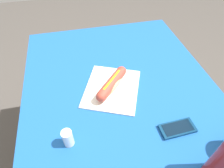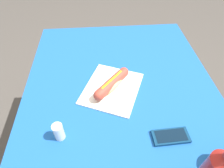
% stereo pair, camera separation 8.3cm
% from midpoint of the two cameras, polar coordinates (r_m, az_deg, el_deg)
% --- Properties ---
extents(ground_plane, '(6.00, 6.00, 0.00)m').
position_cam_midpoint_polar(ground_plane, '(1.45, 0.63, -23.37)').
color(ground_plane, '#47423D').
rests_on(ground_plane, ground).
extents(dining_table, '(1.23, 0.85, 0.73)m').
position_cam_midpoint_polar(dining_table, '(0.91, 0.93, -9.91)').
color(dining_table, brown).
rests_on(dining_table, ground).
extents(paper_wrapper, '(0.33, 0.31, 0.01)m').
position_cam_midpoint_polar(paper_wrapper, '(0.85, -2.79, -1.41)').
color(paper_wrapper, silver).
rests_on(paper_wrapper, dining_table).
extents(hot_dog, '(0.17, 0.16, 0.05)m').
position_cam_midpoint_polar(hot_dog, '(0.83, -2.87, 0.02)').
color(hot_dog, '#E5BC75').
rests_on(hot_dog, paper_wrapper).
extents(cell_phone, '(0.07, 0.13, 0.01)m').
position_cam_midpoint_polar(cell_phone, '(0.75, 15.75, -12.69)').
color(cell_phone, '#0A2D4C').
rests_on(cell_phone, dining_table).
extents(salt_shaker, '(0.04, 0.04, 0.07)m').
position_cam_midpoint_polar(salt_shaker, '(0.70, -16.39, -15.28)').
color(salt_shaker, silver).
rests_on(salt_shaker, dining_table).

